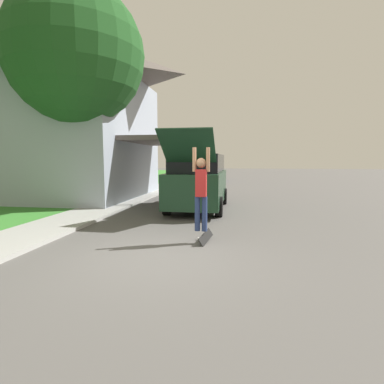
{
  "coord_description": "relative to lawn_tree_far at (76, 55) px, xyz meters",
  "views": [
    {
      "loc": [
        1.81,
        -5.83,
        2.0
      ],
      "look_at": [
        0.42,
        2.71,
        1.05
      ],
      "focal_mm": 28.0,
      "sensor_mm": 36.0,
      "label": 1
    }
  ],
  "objects": [
    {
      "name": "skateboarder",
      "position": [
        5.36,
        -4.05,
        -4.6
      ],
      "size": [
        0.41,
        0.23,
        1.97
      ],
      "color": "navy",
      "rests_on": "ground_plane"
    },
    {
      "name": "sidewalk",
      "position": [
        0.87,
        0.84,
        -5.88
      ],
      "size": [
        1.8,
        80.0,
        0.1
      ],
      "color": "#9E9E99",
      "rests_on": "ground_plane"
    },
    {
      "name": "ground_plane",
      "position": [
        4.47,
        -5.16,
        -5.93
      ],
      "size": [
        120.0,
        120.0,
        0.0
      ],
      "primitive_type": "plane",
      "color": "#54514F"
    },
    {
      "name": "car_down_street",
      "position": [
        3.32,
        16.51,
        -5.26
      ],
      "size": [
        1.92,
        4.34,
        1.38
      ],
      "color": "navy",
      "rests_on": "ground_plane"
    },
    {
      "name": "lawn_tree_far",
      "position": [
        0.0,
        0.0,
        0.0
      ],
      "size": [
        5.2,
        5.2,
        8.46
      ],
      "color": "brown",
      "rests_on": "lawn"
    },
    {
      "name": "lawn",
      "position": [
        -3.53,
        0.84,
        -5.89
      ],
      "size": [
        10.0,
        80.0,
        0.08
      ],
      "color": "#387F2D",
      "rests_on": "ground_plane"
    },
    {
      "name": "house",
      "position": [
        -3.46,
        3.42,
        -1.38
      ],
      "size": [
        12.09,
        8.3,
        8.6
      ],
      "color": "#99A3B2",
      "rests_on": "lawn"
    },
    {
      "name": "suv_parked",
      "position": [
        4.62,
        0.84,
        -4.77
      ],
      "size": [
        2.1,
        5.6,
        2.91
      ],
      "color": "#193823",
      "rests_on": "ground_plane"
    },
    {
      "name": "skateboard",
      "position": [
        5.47,
        -3.98,
        -5.8
      ],
      "size": [
        0.31,
        0.76,
        0.31
      ],
      "color": "black",
      "rests_on": "ground_plane"
    }
  ]
}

